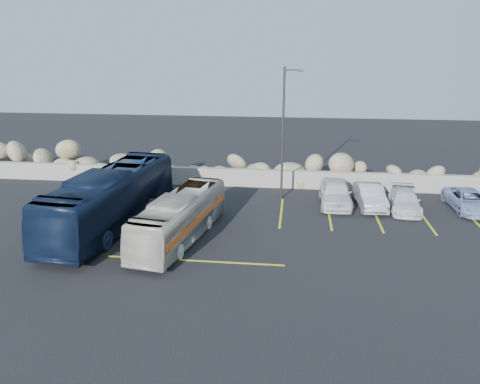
# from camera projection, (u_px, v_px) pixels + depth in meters

# --- Properties ---
(ground) EXTENTS (90.00, 90.00, 0.00)m
(ground) POSITION_uv_depth(u_px,v_px,m) (216.00, 264.00, 20.40)
(ground) COLOR black
(ground) RESTS_ON ground
(seawall) EXTENTS (60.00, 0.40, 1.20)m
(seawall) POSITION_uv_depth(u_px,v_px,m) (246.00, 178.00, 31.60)
(seawall) COLOR gray
(seawall) RESTS_ON ground
(riprap_pile) EXTENTS (54.00, 2.80, 2.60)m
(riprap_pile) POSITION_uv_depth(u_px,v_px,m) (247.00, 163.00, 32.52)
(riprap_pile) COLOR #857357
(riprap_pile) RESTS_ON ground
(parking_lines) EXTENTS (18.16, 9.36, 0.01)m
(parking_lines) POSITION_uv_depth(u_px,v_px,m) (318.00, 223.00, 25.14)
(parking_lines) COLOR #CFCB18
(parking_lines) RESTS_ON ground
(lamppost) EXTENTS (1.14, 0.18, 8.00)m
(lamppost) POSITION_uv_depth(u_px,v_px,m) (284.00, 130.00, 27.83)
(lamppost) COLOR #302E2B
(lamppost) RESTS_ON ground
(vintage_bus) EXTENTS (3.22, 8.37, 2.28)m
(vintage_bus) POSITION_uv_depth(u_px,v_px,m) (180.00, 217.00, 22.75)
(vintage_bus) COLOR beige
(vintage_bus) RESTS_ON ground
(tour_coach) EXTENTS (3.71, 11.17, 3.05)m
(tour_coach) POSITION_uv_depth(u_px,v_px,m) (111.00, 198.00, 24.30)
(tour_coach) COLOR #101C35
(tour_coach) RESTS_ON ground
(car_a) EXTENTS (1.84, 4.50, 1.53)m
(car_a) POSITION_uv_depth(u_px,v_px,m) (335.00, 193.00, 27.82)
(car_a) COLOR silver
(car_a) RESTS_ON ground
(car_b) EXTENTS (1.65, 4.11, 1.33)m
(car_b) POSITION_uv_depth(u_px,v_px,m) (370.00, 196.00, 27.48)
(car_b) COLOR #B8B8BD
(car_b) RESTS_ON ground
(car_c) EXTENTS (1.95, 4.07, 1.15)m
(car_c) POSITION_uv_depth(u_px,v_px,m) (405.00, 201.00, 26.96)
(car_c) COLOR silver
(car_c) RESTS_ON ground
(car_d) EXTENTS (2.14, 4.34, 1.18)m
(car_d) POSITION_uv_depth(u_px,v_px,m) (469.00, 201.00, 26.91)
(car_d) COLOR #8B9CC6
(car_d) RESTS_ON ground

